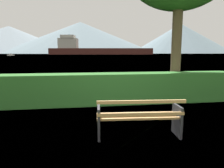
{
  "coord_description": "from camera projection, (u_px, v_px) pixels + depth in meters",
  "views": [
    {
      "loc": [
        -1.2,
        -4.14,
        1.79
      ],
      "look_at": [
        0.0,
        3.78,
        0.58
      ],
      "focal_mm": 33.08,
      "sensor_mm": 36.0,
      "label": 1
    }
  ],
  "objects": [
    {
      "name": "distant_hills",
      "position": [
        79.0,
        39.0,
        553.84
      ],
      "size": [
        793.29,
        435.75,
        82.63
      ],
      "color": "gray",
      "rests_on": "ground_plane"
    },
    {
      "name": "ground_plane",
      "position": [
        138.0,
        136.0,
        4.49
      ],
      "size": [
        1400.0,
        1400.0,
        0.0
      ],
      "primitive_type": "plane",
      "color": "#4C6B33"
    },
    {
      "name": "sailboat_mid",
      "position": [
        11.0,
        55.0,
        127.33
      ],
      "size": [
        3.98,
        3.34,
        1.32
      ],
      "color": "silver",
      "rests_on": "water_surface"
    },
    {
      "name": "water_surface",
      "position": [
        81.0,
        54.0,
        305.39
      ],
      "size": [
        620.0,
        620.0,
        0.0
      ],
      "primitive_type": "plane",
      "color": "#6B8EA3",
      "rests_on": "ground_plane"
    },
    {
      "name": "park_bench",
      "position": [
        139.0,
        118.0,
        4.37
      ],
      "size": [
        1.82,
        0.71,
        0.87
      ],
      "color": "tan",
      "rests_on": "ground_plane"
    },
    {
      "name": "cargo_ship_large",
      "position": [
        93.0,
        49.0,
        210.7
      ],
      "size": [
        104.97,
        29.86,
        19.42
      ],
      "color": "#471E19",
      "rests_on": "water_surface"
    },
    {
      "name": "hedge_row",
      "position": [
        115.0,
        88.0,
        7.36
      ],
      "size": [
        8.83,
        0.85,
        1.07
      ],
      "primitive_type": "cube",
      "color": "#2D6B28",
      "rests_on": "ground_plane"
    }
  ]
}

